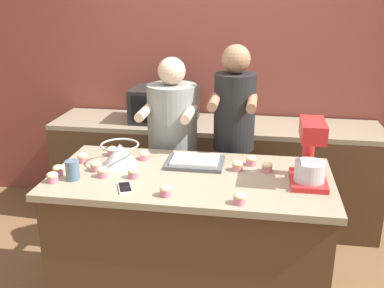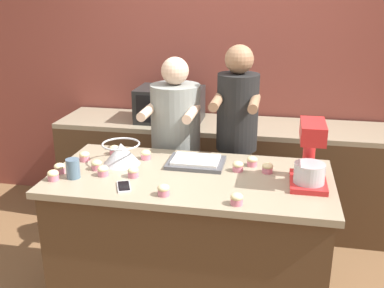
{
  "view_description": "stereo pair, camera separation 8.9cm",
  "coord_description": "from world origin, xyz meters",
  "views": [
    {
      "loc": [
        0.39,
        -2.41,
        1.99
      ],
      "look_at": [
        0.0,
        0.04,
        1.14
      ],
      "focal_mm": 42.0,
      "sensor_mm": 36.0,
      "label": 1
    },
    {
      "loc": [
        0.48,
        -2.4,
        1.99
      ],
      "look_at": [
        0.0,
        0.04,
        1.14
      ],
      "focal_mm": 42.0,
      "sensor_mm": 36.0,
      "label": 2
    }
  ],
  "objects": [
    {
      "name": "cupcake_7",
      "position": [
        -0.58,
        -0.03,
        0.99
      ],
      "size": [
        0.07,
        0.07,
        0.06
      ],
      "color": "#D17084",
      "rests_on": "island_counter"
    },
    {
      "name": "stand_mixer",
      "position": [
        0.67,
        -0.01,
        1.12
      ],
      "size": [
        0.2,
        0.3,
        0.37
      ],
      "color": "red",
      "rests_on": "island_counter"
    },
    {
      "name": "cupcake_6",
      "position": [
        0.27,
        0.11,
        0.99
      ],
      "size": [
        0.07,
        0.07,
        0.06
      ],
      "color": "#D17084",
      "rests_on": "island_counter"
    },
    {
      "name": "cupcake_11",
      "position": [
        -0.09,
        -0.3,
        0.99
      ],
      "size": [
        0.07,
        0.07,
        0.06
      ],
      "color": "#D17084",
      "rests_on": "island_counter"
    },
    {
      "name": "cupcake_10",
      "position": [
        0.44,
        0.12,
        0.99
      ],
      "size": [
        0.07,
        0.07,
        0.06
      ],
      "color": "#D17084",
      "rests_on": "island_counter"
    },
    {
      "name": "cupcake_8",
      "position": [
        -0.71,
        0.1,
        0.99
      ],
      "size": [
        0.07,
        0.07,
        0.06
      ],
      "color": "#D17084",
      "rests_on": "island_counter"
    },
    {
      "name": "back_counter",
      "position": [
        0.0,
        1.27,
        0.46
      ],
      "size": [
        2.8,
        0.6,
        0.91
      ],
      "color": "#4C331E",
      "rests_on": "ground_plane"
    },
    {
      "name": "back_wall",
      "position": [
        0.0,
        1.62,
        1.35
      ],
      "size": [
        10.0,
        0.06,
        2.7
      ],
      "color": "brown",
      "rests_on": "ground_plane"
    },
    {
      "name": "mixing_bowl",
      "position": [
        -0.46,
        0.1,
        1.03
      ],
      "size": [
        0.24,
        0.24,
        0.14
      ],
      "color": "#BCBCC1",
      "rests_on": "island_counter"
    },
    {
      "name": "cupcake_3",
      "position": [
        -0.76,
        -0.23,
        0.99
      ],
      "size": [
        0.07,
        0.07,
        0.06
      ],
      "color": "#D17084",
      "rests_on": "island_counter"
    },
    {
      "name": "cupcake_12",
      "position": [
        0.3,
        -0.33,
        0.99
      ],
      "size": [
        0.07,
        0.07,
        0.06
      ],
      "color": "#D17084",
      "rests_on": "island_counter"
    },
    {
      "name": "drinking_glass",
      "position": [
        -0.66,
        -0.17,
        1.01
      ],
      "size": [
        0.08,
        0.08,
        0.12
      ],
      "color": "slate",
      "rests_on": "island_counter"
    },
    {
      "name": "person_right",
      "position": [
        0.21,
        0.64,
        0.88
      ],
      "size": [
        0.31,
        0.48,
        1.65
      ],
      "color": "brown",
      "rests_on": "ground_plane"
    },
    {
      "name": "cupcake_2",
      "position": [
        -0.77,
        -0.12,
        0.99
      ],
      "size": [
        0.07,
        0.07,
        0.06
      ],
      "color": "#D17084",
      "rests_on": "island_counter"
    },
    {
      "name": "cell_phone",
      "position": [
        -0.33,
        -0.25,
        0.96
      ],
      "size": [
        0.12,
        0.16,
        0.01
      ],
      "color": "silver",
      "rests_on": "island_counter"
    },
    {
      "name": "cupcake_4",
      "position": [
        0.35,
        0.22,
        0.99
      ],
      "size": [
        0.07,
        0.07,
        0.06
      ],
      "color": "#D17084",
      "rests_on": "island_counter"
    },
    {
      "name": "cupcake_9",
      "position": [
        -0.34,
        0.2,
        0.99
      ],
      "size": [
        0.07,
        0.07,
        0.06
      ],
      "color": "#D17084",
      "rests_on": "island_counter"
    },
    {
      "name": "cupcake_0",
      "position": [
        -0.32,
        -0.09,
        0.99
      ],
      "size": [
        0.07,
        0.07,
        0.06
      ],
      "color": "#D17084",
      "rests_on": "island_counter"
    },
    {
      "name": "cupcake_5",
      "position": [
        -0.5,
        -0.11,
        0.99
      ],
      "size": [
        0.07,
        0.07,
        0.06
      ],
      "color": "#D17084",
      "rests_on": "island_counter"
    },
    {
      "name": "baking_tray",
      "position": [
        0.0,
        0.17,
        0.97
      ],
      "size": [
        0.35,
        0.26,
        0.04
      ],
      "color": "#4C4C51",
      "rests_on": "island_counter"
    },
    {
      "name": "cupcake_1",
      "position": [
        -0.57,
        0.25,
        0.99
      ],
      "size": [
        0.07,
        0.07,
        0.06
      ],
      "color": "#D17084",
      "rests_on": "island_counter"
    },
    {
      "name": "microwave_oven",
      "position": [
        -0.44,
        1.26,
        1.06
      ],
      "size": [
        0.56,
        0.39,
        0.29
      ],
      "color": "black",
      "rests_on": "back_counter"
    },
    {
      "name": "island_counter",
      "position": [
        0.0,
        0.0,
        0.48
      ],
      "size": [
        1.66,
        0.82,
        0.96
      ],
      "color": "#4C331E",
      "rests_on": "ground_plane"
    },
    {
      "name": "person_left",
      "position": [
        -0.24,
        0.64,
        0.81
      ],
      "size": [
        0.37,
        0.52,
        1.55
      ],
      "color": "brown",
      "rests_on": "ground_plane"
    }
  ]
}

